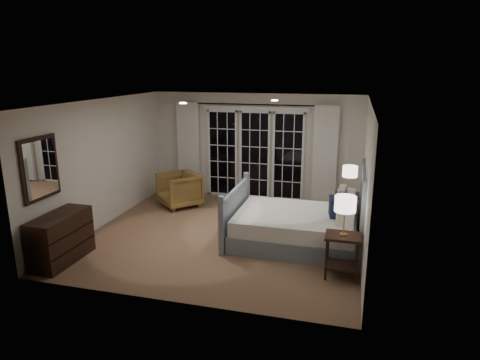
% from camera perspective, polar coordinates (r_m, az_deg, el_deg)
% --- Properties ---
extents(floor, '(5.00, 5.00, 0.00)m').
position_cam_1_polar(floor, '(8.22, -2.03, -7.22)').
color(floor, brown).
rests_on(floor, ground).
extents(ceiling, '(5.00, 5.00, 0.00)m').
position_cam_1_polar(ceiling, '(7.64, -2.20, 10.42)').
color(ceiling, white).
rests_on(ceiling, wall_back).
extents(wall_left, '(0.02, 5.00, 2.50)m').
position_cam_1_polar(wall_left, '(8.89, -17.72, 2.20)').
color(wall_left, silver).
rests_on(wall_left, floor).
extents(wall_right, '(0.02, 5.00, 2.50)m').
position_cam_1_polar(wall_right, '(7.51, 16.44, 0.05)').
color(wall_right, silver).
rests_on(wall_right, floor).
extents(wall_back, '(5.00, 0.02, 2.50)m').
position_cam_1_polar(wall_back, '(10.20, 2.03, 4.47)').
color(wall_back, silver).
rests_on(wall_back, floor).
extents(wall_front, '(5.00, 0.02, 2.50)m').
position_cam_1_polar(wall_front, '(5.60, -9.69, -4.59)').
color(wall_front, silver).
rests_on(wall_front, floor).
extents(french_doors, '(2.50, 0.04, 2.20)m').
position_cam_1_polar(french_doors, '(10.19, 1.97, 3.55)').
color(french_doors, black).
rests_on(french_doors, wall_back).
extents(curtain_rod, '(3.50, 0.03, 0.03)m').
position_cam_1_polar(curtain_rod, '(9.97, 1.95, 10.03)').
color(curtain_rod, black).
rests_on(curtain_rod, wall_back).
extents(curtain_left, '(0.55, 0.10, 2.25)m').
position_cam_1_polar(curtain_left, '(10.60, -6.87, 4.22)').
color(curtain_left, silver).
rests_on(curtain_left, curtain_rod).
extents(curtain_right, '(0.55, 0.10, 2.25)m').
position_cam_1_polar(curtain_right, '(9.87, 11.25, 3.25)').
color(curtain_right, silver).
rests_on(curtain_right, curtain_rod).
extents(downlight_a, '(0.12, 0.12, 0.01)m').
position_cam_1_polar(downlight_a, '(8.03, 4.64, 10.53)').
color(downlight_a, white).
rests_on(downlight_a, ceiling).
extents(downlight_b, '(0.12, 0.12, 0.01)m').
position_cam_1_polar(downlight_b, '(7.47, -7.60, 10.12)').
color(downlight_b, white).
rests_on(downlight_b, ceiling).
extents(bed, '(2.32, 1.67, 1.35)m').
position_cam_1_polar(bed, '(7.77, 7.88, -6.05)').
color(bed, gray).
rests_on(bed, floor).
extents(nightstand_left, '(0.52, 0.42, 0.68)m').
position_cam_1_polar(nightstand_left, '(6.65, 13.48, -8.98)').
color(nightstand_left, black).
rests_on(nightstand_left, floor).
extents(nightstand_right, '(0.52, 0.41, 0.67)m').
position_cam_1_polar(nightstand_right, '(8.75, 14.17, -3.21)').
color(nightstand_right, black).
rests_on(nightstand_right, floor).
extents(lamp_left, '(0.31, 0.31, 0.60)m').
position_cam_1_polar(lamp_left, '(6.40, 13.86, -3.16)').
color(lamp_left, tan).
rests_on(lamp_left, nightstand_left).
extents(lamp_right, '(0.29, 0.29, 0.56)m').
position_cam_1_polar(lamp_right, '(8.57, 14.45, 1.07)').
color(lamp_right, tan).
rests_on(lamp_right, nightstand_right).
extents(armchair, '(1.18, 1.18, 0.77)m').
position_cam_1_polar(armchair, '(9.81, -8.08, -1.29)').
color(armchair, brown).
rests_on(armchair, floor).
extents(dresser, '(0.48, 1.13, 0.80)m').
position_cam_1_polar(dresser, '(7.58, -22.77, -7.16)').
color(dresser, black).
rests_on(dresser, floor).
extents(mirror, '(0.05, 0.85, 1.00)m').
position_cam_1_polar(mirror, '(7.40, -25.11, 1.41)').
color(mirror, black).
rests_on(mirror, wall_left).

